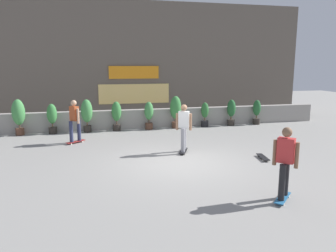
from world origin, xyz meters
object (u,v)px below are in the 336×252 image
object	(u,v)px
potted_plant_0	(18,114)
potted_plant_8	(257,111)
potted_plant_2	(87,113)
potted_plant_3	(116,114)
potted_plant_7	(231,111)
skateboard_near_camera	(263,157)
potted_plant_5	(176,109)
skater_far_left	(74,119)
potted_plant_1	(52,117)
potted_plant_4	(149,114)
potted_plant_6	(205,114)
skater_far_right	(184,126)
skater_foreground	(285,161)

from	to	relation	value
potted_plant_0	potted_plant_8	world-z (taller)	potted_plant_0
potted_plant_2	potted_plant_3	xyz separation A→B (m)	(1.33, 0.00, -0.09)
potted_plant_7	potted_plant_0	bearing A→B (deg)	-180.00
potted_plant_0	skateboard_near_camera	xyz separation A→B (m)	(8.46, -5.78, -0.86)
potted_plant_5	potted_plant_8	distance (m)	4.30
potted_plant_0	skater_far_left	distance (m)	3.20
potted_plant_3	potted_plant_0	bearing A→B (deg)	-180.00
potted_plant_1	potted_plant_4	xyz separation A→B (m)	(4.35, 0.00, -0.02)
potted_plant_2	potted_plant_7	world-z (taller)	potted_plant_2
potted_plant_5	potted_plant_8	size ratio (longest dim) A/B	1.23
potted_plant_1	potted_plant_8	bearing A→B (deg)	0.00
potted_plant_5	potted_plant_6	world-z (taller)	potted_plant_5
potted_plant_2	potted_plant_5	bearing A→B (deg)	0.00
potted_plant_3	potted_plant_8	bearing A→B (deg)	0.00
potted_plant_4	potted_plant_7	xyz separation A→B (m)	(4.20, 0.00, 0.00)
potted_plant_3	potted_plant_4	bearing A→B (deg)	0.00
potted_plant_8	skater_far_right	bearing A→B (deg)	-139.50
potted_plant_4	skater_far_right	distance (m)	4.44
potted_plant_3	potted_plant_6	size ratio (longest dim) A/B	1.13
potted_plant_2	skateboard_near_camera	world-z (taller)	potted_plant_2
potted_plant_4	potted_plant_5	bearing A→B (deg)	0.00
potted_plant_5	potted_plant_1	bearing A→B (deg)	-180.00
potted_plant_6	skater_far_right	bearing A→B (deg)	-118.16
skateboard_near_camera	potted_plant_6	bearing A→B (deg)	89.44
potted_plant_8	skater_far_left	size ratio (longest dim) A/B	0.74
potted_plant_1	skateboard_near_camera	size ratio (longest dim) A/B	1.62
skater_far_left	skateboard_near_camera	xyz separation A→B (m)	(6.04, -3.68, -0.88)
potted_plant_0	potted_plant_7	world-z (taller)	potted_plant_0
potted_plant_4	potted_plant_6	distance (m)	2.80
potted_plant_5	skater_far_right	world-z (taller)	skater_far_right
potted_plant_8	skater_foreground	xyz separation A→B (m)	(-4.12, -8.89, 0.25)
potted_plant_8	skater_far_left	xyz separation A→B (m)	(-8.90, -2.10, 0.25)
potted_plant_1	potted_plant_0	bearing A→B (deg)	180.00
potted_plant_1	potted_plant_4	size ratio (longest dim) A/B	1.02
potted_plant_0	potted_plant_4	distance (m)	5.72
potted_plant_8	skateboard_near_camera	world-z (taller)	potted_plant_8
potted_plant_2	skater_far_left	world-z (taller)	skater_far_left
potted_plant_0	potted_plant_8	distance (m)	11.32
skateboard_near_camera	skater_foreground	bearing A→B (deg)	-112.01
potted_plant_6	potted_plant_8	size ratio (longest dim) A/B	0.96
potted_plant_7	skater_far_right	bearing A→B (deg)	-130.46
potted_plant_2	potted_plant_8	world-z (taller)	potted_plant_2
potted_plant_0	potted_plant_3	size ratio (longest dim) A/B	1.15
potted_plant_0	skater_far_right	bearing A→B (deg)	-35.69
potted_plant_6	skateboard_near_camera	distance (m)	5.80
skater_foreground	skater_far_left	bearing A→B (deg)	125.11
potted_plant_0	skater_foreground	size ratio (longest dim) A/B	0.93
potted_plant_3	skater_far_left	size ratio (longest dim) A/B	0.80
potted_plant_3	skater_foreground	distance (m)	9.39
skater_far_right	skater_foreground	bearing A→B (deg)	-76.84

